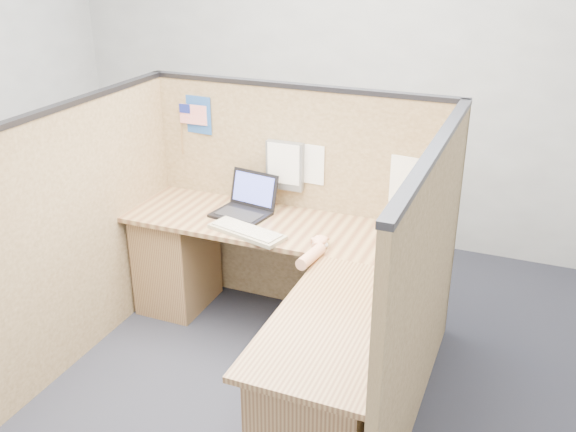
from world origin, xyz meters
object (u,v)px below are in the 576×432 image
at_px(l_desk, 281,309).
at_px(keyboard, 247,231).
at_px(mouse, 320,244).
at_px(laptop, 245,203).

xyz_separation_m(l_desk, keyboard, (-0.30, 0.19, 0.35)).
relative_size(l_desk, keyboard, 3.80).
bearing_deg(keyboard, mouse, 15.00).
bearing_deg(mouse, keyboard, -180.00).
xyz_separation_m(laptop, mouse, (0.61, -0.29, -0.04)).
bearing_deg(laptop, mouse, -16.02).
xyz_separation_m(keyboard, mouse, (0.46, 0.00, 0.01)).
bearing_deg(mouse, laptop, 154.81).
height_order(keyboard, mouse, mouse).
bearing_deg(laptop, l_desk, -37.34).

